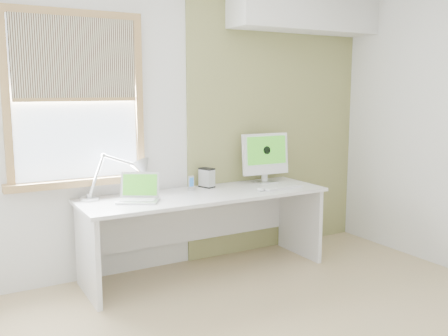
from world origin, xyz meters
TOP-DOWN VIEW (x-y plane):
  - room at (0.00, 0.00)m, footprint 4.04×3.54m
  - accent_wall at (1.00, 1.74)m, footprint 2.00×0.02m
  - soffit at (1.20, 1.57)m, footprint 1.60×0.40m
  - window at (-1.00, 1.71)m, footprint 1.20×0.14m
  - desk at (-0.00, 1.44)m, footprint 2.20×0.70m
  - desk_lamp at (-0.58, 1.60)m, footprint 0.68×0.27m
  - laptop at (-0.61, 1.39)m, footprint 0.41×0.38m
  - phone_dock at (-0.05, 1.56)m, footprint 0.08×0.08m
  - external_drive at (0.14, 1.62)m, footprint 0.13×0.16m
  - imac at (0.76, 1.56)m, footprint 0.49×0.17m
  - keyboard at (0.71, 1.22)m, footprint 0.42×0.15m
  - mouse at (0.48, 1.22)m, footprint 0.07×0.10m

SIDE VIEW (x-z plane):
  - desk at x=0.00m, z-range 0.17..0.90m
  - keyboard at x=0.71m, z-range 0.73..0.75m
  - mouse at x=0.48m, z-range 0.73..0.76m
  - phone_dock at x=-0.05m, z-range 0.70..0.83m
  - laptop at x=-0.61m, z-range 0.67..0.90m
  - external_drive at x=0.14m, z-range 0.73..0.91m
  - desk_lamp at x=-0.58m, z-range 0.74..1.12m
  - imac at x=0.76m, z-range 0.76..1.24m
  - room at x=0.00m, z-range -0.02..2.62m
  - accent_wall at x=1.00m, z-range 0.00..2.60m
  - window at x=-1.00m, z-range 0.83..2.25m
  - soffit at x=1.20m, z-range 2.19..2.61m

